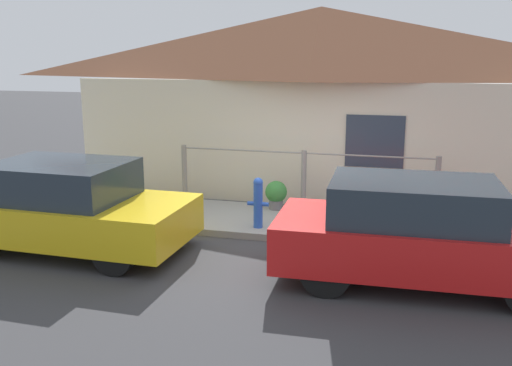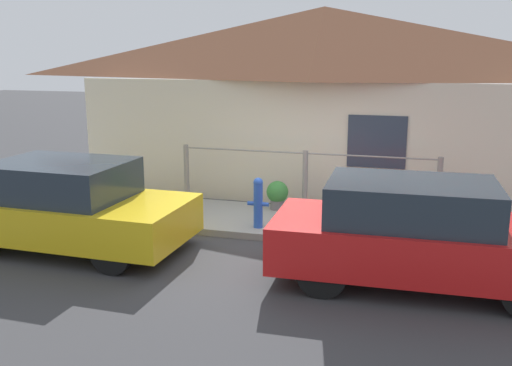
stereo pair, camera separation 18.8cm
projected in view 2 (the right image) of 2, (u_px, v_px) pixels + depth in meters
The scene contains 8 objects.
ground_plane at pixel (283, 243), 9.23m from camera, with size 60.00×60.00×0.00m, color #38383A.
sidewalk at pixel (296, 223), 10.10m from camera, with size 24.00×1.88×0.12m.
house at pixel (323, 51), 11.70m from camera, with size 10.37×2.23×3.92m.
fence at pixel (305, 177), 10.69m from camera, with size 4.90×0.10×1.12m.
car_left at pixel (69, 206), 8.87m from camera, with size 3.73×1.82×1.38m.
car_right at pixel (418, 234), 7.45m from camera, with size 3.93×1.74×1.40m.
fire_hydrant at pixel (258, 202), 9.58m from camera, with size 0.36×0.16×0.86m.
potted_plant_near_hydrant at pixel (277, 194), 10.72m from camera, with size 0.41×0.41×0.54m.
Camera 2 is at (2.00, -8.55, 3.04)m, focal length 40.00 mm.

